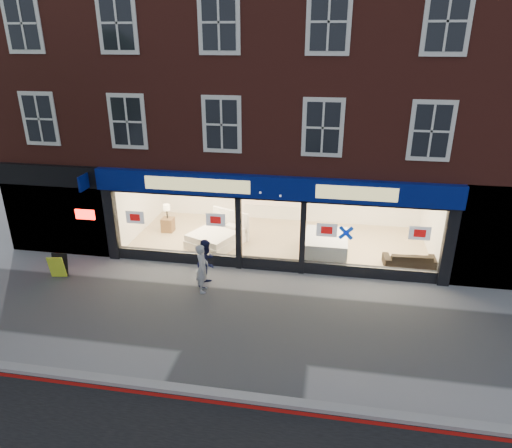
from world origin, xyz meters
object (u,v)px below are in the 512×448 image
(display_bed, at_px, (218,236))
(a_board, at_px, (58,266))
(mattress_stack, at_px, (326,245))
(pedestrian_grey, at_px, (202,268))
(sofa, at_px, (410,260))
(pedestrian_blue, at_px, (207,262))

(display_bed, height_order, a_board, display_bed)
(mattress_stack, bearing_deg, pedestrian_grey, -140.88)
(sofa, distance_m, a_board, 11.53)
(sofa, height_order, pedestrian_grey, pedestrian_grey)
(display_bed, bearing_deg, a_board, -121.17)
(display_bed, bearing_deg, pedestrian_blue, -58.61)
(a_board, bearing_deg, mattress_stack, 9.71)
(mattress_stack, distance_m, a_board, 8.93)
(pedestrian_blue, bearing_deg, sofa, -60.76)
(display_bed, relative_size, pedestrian_blue, 1.58)
(mattress_stack, height_order, pedestrian_grey, pedestrian_grey)
(display_bed, xyz_separation_m, pedestrian_blue, (0.36, -2.75, 0.35))
(pedestrian_grey, relative_size, pedestrian_blue, 1.02)
(sofa, bearing_deg, pedestrian_blue, 14.16)
(sofa, bearing_deg, a_board, 8.41)
(pedestrian_blue, bearing_deg, pedestrian_grey, -170.93)
(mattress_stack, xyz_separation_m, a_board, (-8.45, -2.89, -0.07))
(mattress_stack, bearing_deg, pedestrian_blue, -145.17)
(a_board, height_order, pedestrian_grey, pedestrian_grey)
(display_bed, distance_m, sofa, 6.80)
(sofa, distance_m, pedestrian_grey, 6.92)
(mattress_stack, distance_m, pedestrian_grey, 4.67)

